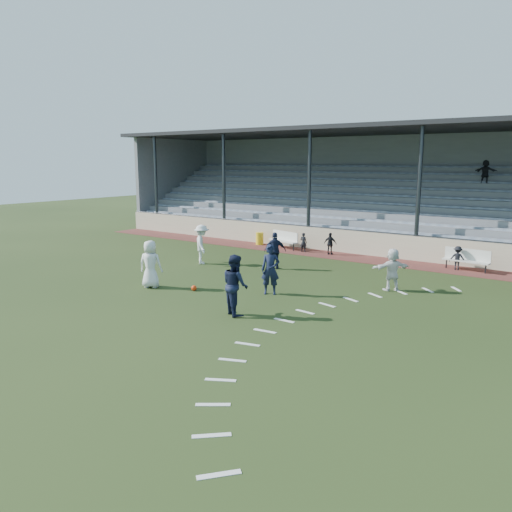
% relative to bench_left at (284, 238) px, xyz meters
% --- Properties ---
extents(ground, '(90.00, 90.00, 0.00)m').
position_rel_bench_left_xyz_m(ground, '(3.95, -10.68, -0.58)').
color(ground, '#233214').
rests_on(ground, ground).
extents(cinder_track, '(34.00, 2.00, 0.02)m').
position_rel_bench_left_xyz_m(cinder_track, '(3.95, -0.18, -0.57)').
color(cinder_track, '#562622').
rests_on(cinder_track, ground).
extents(retaining_wall, '(34.00, 0.18, 1.20)m').
position_rel_bench_left_xyz_m(retaining_wall, '(3.95, 0.87, 0.02)').
color(retaining_wall, beige).
rests_on(retaining_wall, ground).
extents(bench_left, '(2.03, 0.98, 0.95)m').
position_rel_bench_left_xyz_m(bench_left, '(0.00, 0.00, 0.00)').
color(bench_left, silver).
rests_on(bench_left, cinder_track).
extents(bench_right, '(2.03, 0.69, 0.95)m').
position_rel_bench_left_xyz_m(bench_right, '(9.56, -0.02, 0.00)').
color(bench_right, silver).
rests_on(bench_right, cinder_track).
extents(trash_bin, '(0.44, 0.44, 0.71)m').
position_rel_bench_left_xyz_m(trash_bin, '(-1.86, 0.28, -0.21)').
color(trash_bin, yellow).
rests_on(trash_bin, cinder_track).
extents(football, '(0.21, 0.21, 0.21)m').
position_rel_bench_left_xyz_m(football, '(2.14, -9.65, -0.48)').
color(football, red).
rests_on(football, ground).
extents(player_white_lead, '(1.05, 0.89, 1.82)m').
position_rel_bench_left_xyz_m(player_white_lead, '(0.45, -10.22, 0.33)').
color(player_white_lead, silver).
rests_on(player_white_lead, ground).
extents(player_navy_lead, '(0.80, 0.71, 1.83)m').
position_rel_bench_left_xyz_m(player_navy_lead, '(4.72, -8.36, 0.33)').
color(player_navy_lead, black).
rests_on(player_navy_lead, ground).
extents(player_navy_mid, '(1.18, 1.10, 1.93)m').
position_rel_bench_left_xyz_m(player_navy_mid, '(5.19, -11.03, 0.38)').
color(player_navy_mid, black).
rests_on(player_navy_mid, ground).
extents(player_white_wing, '(1.33, 1.33, 1.85)m').
position_rel_bench_left_xyz_m(player_white_wing, '(-0.98, -5.69, 0.34)').
color(player_white_wing, silver).
rests_on(player_white_wing, ground).
extents(player_navy_wing, '(1.03, 0.87, 1.65)m').
position_rel_bench_left_xyz_m(player_navy_wing, '(2.46, -4.63, 0.24)').
color(player_navy_wing, black).
rests_on(player_navy_wing, ground).
extents(player_white_back, '(1.34, 1.43, 1.60)m').
position_rel_bench_left_xyz_m(player_white_back, '(8.12, -5.26, 0.22)').
color(player_white_back, silver).
rests_on(player_white_back, ground).
extents(sub_left_near, '(0.40, 0.28, 1.02)m').
position_rel_bench_left_xyz_m(sub_left_near, '(1.39, -0.29, -0.05)').
color(sub_left_near, black).
rests_on(sub_left_near, cinder_track).
extents(sub_left_far, '(0.70, 0.38, 1.13)m').
position_rel_bench_left_xyz_m(sub_left_far, '(2.90, -0.15, 0.00)').
color(sub_left_far, black).
rests_on(sub_left_far, cinder_track).
extents(sub_right, '(0.74, 0.49, 1.06)m').
position_rel_bench_left_xyz_m(sub_right, '(9.20, -0.17, -0.03)').
color(sub_right, black).
rests_on(sub_right, cinder_track).
extents(grandstand, '(34.60, 9.00, 6.61)m').
position_rel_bench_left_xyz_m(grandstand, '(3.96, 5.58, 1.62)').
color(grandstand, gray).
rests_on(grandstand, ground).
extents(penalty_arc, '(3.89, 14.63, 0.01)m').
position_rel_bench_left_xyz_m(penalty_arc, '(8.07, -10.68, -0.58)').
color(penalty_arc, white).
rests_on(penalty_arc, ground).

